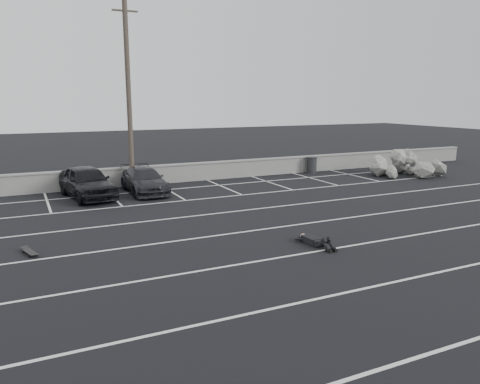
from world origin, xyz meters
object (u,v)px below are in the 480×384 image
trash_bin (312,165)px  person (311,237)px  utility_pole (129,95)px  riprap_pile (403,168)px  skateboard (30,252)px  car_right (144,180)px  car_left (87,182)px

trash_bin → person: trash_bin is taller
utility_pole → person: size_ratio=4.35×
riprap_pile → skateboard: (-21.80, -6.43, -0.41)m
trash_bin → skateboard: size_ratio=1.16×
utility_pole → car_right: bearing=-78.6°
car_right → utility_pole: utility_pole is taller
trash_bin → riprap_pile: riprap_pile is taller
riprap_pile → car_left: bearing=175.1°
utility_pole → person: utility_pole is taller
car_left → riprap_pile: (18.94, -1.64, -0.30)m
car_right → trash_bin: 11.57m
skateboard → car_left: bearing=53.7°
car_left → car_right: 2.85m
riprap_pile → person: size_ratio=2.08×
car_right → riprap_pile: bearing=-6.3°
utility_pole → trash_bin: size_ratio=9.33×
skateboard → car_right: bearing=38.2°
utility_pole → riprap_pile: bearing=-10.8°
riprap_pile → person: bearing=-144.9°
person → skateboard: size_ratio=2.49×
car_right → person: size_ratio=1.96×
car_left → trash_bin: car_left is taller
trash_bin → car_left: bearing=-173.2°
car_left → person: 12.34m
car_right → person: (2.90, -10.96, -0.42)m
car_right → riprap_pile: 16.18m
trash_bin → riprap_pile: size_ratio=0.22×
utility_pole → skateboard: bearing=-119.6°
skateboard → utility_pole: bearing=43.7°
utility_pole → trash_bin: utility_pole is taller
car_right → skateboard: 9.94m
car_left → riprap_pile: size_ratio=0.99×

